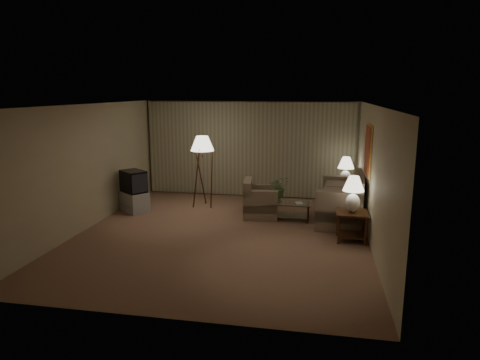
# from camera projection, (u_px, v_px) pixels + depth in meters

# --- Properties ---
(ground) EXTENTS (7.00, 7.00, 0.00)m
(ground) POSITION_uv_depth(u_px,v_px,m) (222.00, 234.00, 9.07)
(ground) COLOR #976C53
(ground) RESTS_ON ground
(room_shell) EXTENTS (6.04, 7.02, 2.72)m
(room_shell) POSITION_uv_depth(u_px,v_px,m) (237.00, 143.00, 10.16)
(room_shell) COLOR beige
(room_shell) RESTS_ON ground
(sofa) EXTENTS (2.16, 1.37, 0.88)m
(sofa) POSITION_uv_depth(u_px,v_px,m) (341.00, 202.00, 9.91)
(sofa) COLOR #826E5D
(sofa) RESTS_ON ground
(armchair) EXTENTS (1.03, 0.99, 0.71)m
(armchair) POSITION_uv_depth(u_px,v_px,m) (261.00, 202.00, 10.25)
(armchair) COLOR #826E5D
(armchair) RESTS_ON ground
(side_table_near) EXTENTS (0.62, 0.62, 0.60)m
(side_table_near) POSITION_uv_depth(u_px,v_px,m) (352.00, 220.00, 8.59)
(side_table_near) COLOR #351B0E
(side_table_near) RESTS_ON ground
(side_table_far) EXTENTS (0.50, 0.42, 0.60)m
(side_table_far) POSITION_uv_depth(u_px,v_px,m) (345.00, 192.00, 11.09)
(side_table_far) COLOR #351B0E
(side_table_far) RESTS_ON ground
(table_lamp_near) EXTENTS (0.42, 0.42, 0.73)m
(table_lamp_near) POSITION_uv_depth(u_px,v_px,m) (353.00, 191.00, 8.46)
(table_lamp_near) COLOR white
(table_lamp_near) RESTS_ON side_table_near
(table_lamp_far) EXTENTS (0.42, 0.42, 0.72)m
(table_lamp_far) POSITION_uv_depth(u_px,v_px,m) (346.00, 168.00, 10.96)
(table_lamp_far) COLOR white
(table_lamp_far) RESTS_ON side_table_far
(coffee_table) EXTENTS (1.23, 0.67, 0.41)m
(coffee_table) POSITION_uv_depth(u_px,v_px,m) (285.00, 207.00, 10.07)
(coffee_table) COLOR silver
(coffee_table) RESTS_ON ground
(tv_cabinet) EXTENTS (1.22, 1.22, 0.50)m
(tv_cabinet) POSITION_uv_depth(u_px,v_px,m) (135.00, 202.00, 10.71)
(tv_cabinet) COLOR #A4A4A6
(tv_cabinet) RESTS_ON ground
(crt_tv) EXTENTS (1.07, 1.07, 0.54)m
(crt_tv) POSITION_uv_depth(u_px,v_px,m) (133.00, 181.00, 10.60)
(crt_tv) COLOR black
(crt_tv) RESTS_ON tv_cabinet
(floor_lamp) EXTENTS (0.60, 0.60, 1.85)m
(floor_lamp) POSITION_uv_depth(u_px,v_px,m) (203.00, 170.00, 11.02)
(floor_lamp) COLOR #351B0E
(floor_lamp) RESTS_ON ground
(ottoman) EXTENTS (0.73, 0.73, 0.40)m
(ottoman) POSITION_uv_depth(u_px,v_px,m) (263.00, 196.00, 11.53)
(ottoman) COLOR #9E5935
(ottoman) RESTS_ON ground
(vase) EXTENTS (0.17, 0.17, 0.15)m
(vase) POSITION_uv_depth(u_px,v_px,m) (279.00, 198.00, 10.06)
(vase) COLOR silver
(vase) RESTS_ON coffee_table
(flowers) EXTENTS (0.57, 0.54, 0.51)m
(flowers) POSITION_uv_depth(u_px,v_px,m) (279.00, 185.00, 9.99)
(flowers) COLOR #517935
(flowers) RESTS_ON vase
(book) EXTENTS (0.20, 0.25, 0.02)m
(book) POSITION_uv_depth(u_px,v_px,m) (296.00, 203.00, 9.90)
(book) COLOR olive
(book) RESTS_ON coffee_table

